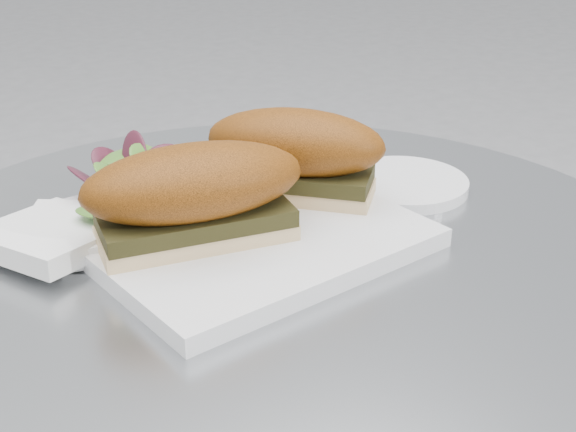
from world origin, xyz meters
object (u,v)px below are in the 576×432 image
object	(u,v)px
sandwich_right	(295,152)
sandwich_left	(194,193)
saucer	(404,184)
plate	(234,227)

from	to	relation	value
sandwich_right	sandwich_left	bearing A→B (deg)	-117.72
sandwich_left	saucer	world-z (taller)	sandwich_left
plate	sandwich_right	xyz separation A→B (m)	(0.07, 0.01, 0.05)
saucer	sandwich_left	bearing A→B (deg)	-177.06
sandwich_left	saucer	size ratio (longest dim) A/B	1.54
plate	saucer	xyz separation A→B (m)	(0.19, -0.01, -0.00)
sandwich_left	saucer	xyz separation A→B (m)	(0.23, 0.01, -0.05)
sandwich_left	sandwich_right	world-z (taller)	same
plate	sandwich_right	distance (m)	0.09
sandwich_right	plate	bearing A→B (deg)	-123.13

